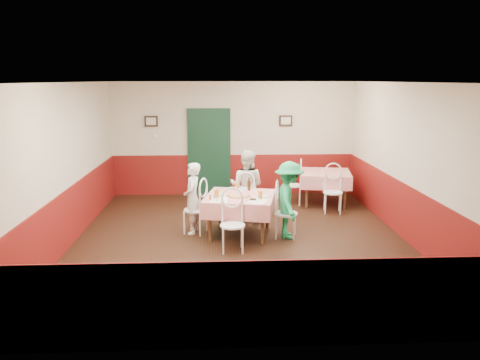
{
  "coord_description": "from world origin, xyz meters",
  "views": [
    {
      "loc": [
        -0.4,
        -8.06,
        2.85
      ],
      "look_at": [
        0.01,
        0.26,
        1.05
      ],
      "focal_mm": 35.0,
      "sensor_mm": 36.0,
      "label": 1
    }
  ],
  "objects_px": {
    "glass_a": "(217,194)",
    "glass_b": "(260,195)",
    "glass_c": "(236,186)",
    "wallet": "(253,199)",
    "chair_right": "(286,214)",
    "chair_near": "(233,226)",
    "beer_bottle": "(249,185)",
    "chair_far": "(246,200)",
    "diner_right": "(289,200)",
    "second_table": "(325,188)",
    "pizza": "(238,195)",
    "diner_far": "(247,186)",
    "diner_left": "(192,198)",
    "chair_left": "(195,210)",
    "chair_second_a": "(293,185)",
    "chair_second_b": "(333,193)",
    "main_table": "(240,216)"
  },
  "relations": [
    {
      "from": "second_table",
      "to": "chair_second_b",
      "type": "xyz_separation_m",
      "value": [
        0.0,
        -0.75,
        0.08
      ]
    },
    {
      "from": "glass_a",
      "to": "glass_b",
      "type": "distance_m",
      "value": 0.78
    },
    {
      "from": "glass_b",
      "to": "glass_c",
      "type": "bearing_deg",
      "value": 119.69
    },
    {
      "from": "chair_second_b",
      "to": "beer_bottle",
      "type": "relative_size",
      "value": 3.99
    },
    {
      "from": "glass_b",
      "to": "diner_right",
      "type": "relative_size",
      "value": 0.1
    },
    {
      "from": "chair_right",
      "to": "chair_far",
      "type": "distance_m",
      "value": 1.2
    },
    {
      "from": "chair_left",
      "to": "chair_far",
      "type": "height_order",
      "value": "same"
    },
    {
      "from": "glass_b",
      "to": "diner_far",
      "type": "height_order",
      "value": "diner_far"
    },
    {
      "from": "chair_second_b",
      "to": "glass_c",
      "type": "xyz_separation_m",
      "value": [
        -2.14,
        -0.96,
        0.38
      ]
    },
    {
      "from": "main_table",
      "to": "chair_near",
      "type": "height_order",
      "value": "chair_near"
    },
    {
      "from": "second_table",
      "to": "main_table",
      "type": "bearing_deg",
      "value": -134.22
    },
    {
      "from": "chair_near",
      "to": "diner_far",
      "type": "distance_m",
      "value": 1.77
    },
    {
      "from": "glass_a",
      "to": "chair_near",
      "type": "bearing_deg",
      "value": -67.54
    },
    {
      "from": "chair_second_a",
      "to": "glass_c",
      "type": "bearing_deg",
      "value": -29.14
    },
    {
      "from": "diner_far",
      "to": "chair_near",
      "type": "bearing_deg",
      "value": 98.01
    },
    {
      "from": "wallet",
      "to": "diner_right",
      "type": "height_order",
      "value": "diner_right"
    },
    {
      "from": "chair_near",
      "to": "chair_second_b",
      "type": "relative_size",
      "value": 1.0
    },
    {
      "from": "glass_c",
      "to": "glass_a",
      "type": "bearing_deg",
      "value": -120.92
    },
    {
      "from": "chair_near",
      "to": "diner_right",
      "type": "relative_size",
      "value": 0.64
    },
    {
      "from": "glass_a",
      "to": "glass_b",
      "type": "height_order",
      "value": "glass_a"
    },
    {
      "from": "glass_b",
      "to": "beer_bottle",
      "type": "bearing_deg",
      "value": 103.74
    },
    {
      "from": "glass_c",
      "to": "wallet",
      "type": "height_order",
      "value": "glass_c"
    },
    {
      "from": "second_table",
      "to": "glass_a",
      "type": "xyz_separation_m",
      "value": [
        -2.52,
        -2.34,
        0.46
      ]
    },
    {
      "from": "chair_near",
      "to": "pizza",
      "type": "distance_m",
      "value": 0.85
    },
    {
      "from": "chair_left",
      "to": "diner_left",
      "type": "bearing_deg",
      "value": -80.13
    },
    {
      "from": "glass_c",
      "to": "chair_second_a",
      "type": "bearing_deg",
      "value": 50.9
    },
    {
      "from": "main_table",
      "to": "glass_a",
      "type": "bearing_deg",
      "value": -155.51
    },
    {
      "from": "chair_left",
      "to": "glass_a",
      "type": "height_order",
      "value": "glass_a"
    },
    {
      "from": "glass_b",
      "to": "beer_bottle",
      "type": "relative_size",
      "value": 0.62
    },
    {
      "from": "second_table",
      "to": "glass_a",
      "type": "height_order",
      "value": "glass_a"
    },
    {
      "from": "pizza",
      "to": "diner_far",
      "type": "height_order",
      "value": "diner_far"
    },
    {
      "from": "chair_near",
      "to": "diner_far",
      "type": "height_order",
      "value": "diner_far"
    },
    {
      "from": "chair_near",
      "to": "diner_left",
      "type": "distance_m",
      "value": 1.26
    },
    {
      "from": "glass_b",
      "to": "glass_c",
      "type": "xyz_separation_m",
      "value": [
        -0.4,
        0.7,
        -0.0
      ]
    },
    {
      "from": "wallet",
      "to": "chair_right",
      "type": "bearing_deg",
      "value": 26.83
    },
    {
      "from": "chair_left",
      "to": "chair_second_b",
      "type": "relative_size",
      "value": 1.0
    },
    {
      "from": "glass_c",
      "to": "diner_right",
      "type": "xyz_separation_m",
      "value": [
        0.93,
        -0.61,
        -0.12
      ]
    },
    {
      "from": "chair_second_a",
      "to": "chair_left",
      "type": "bearing_deg",
      "value": -37.7
    },
    {
      "from": "chair_second_b",
      "to": "wallet",
      "type": "relative_size",
      "value": 8.18
    },
    {
      "from": "glass_b",
      "to": "diner_far",
      "type": "relative_size",
      "value": 0.1
    },
    {
      "from": "glass_a",
      "to": "diner_far",
      "type": "distance_m",
      "value": 1.24
    },
    {
      "from": "chair_far",
      "to": "wallet",
      "type": "height_order",
      "value": "chair_far"
    },
    {
      "from": "chair_second_a",
      "to": "chair_far",
      "type": "bearing_deg",
      "value": -31.8
    },
    {
      "from": "second_table",
      "to": "chair_right",
      "type": "bearing_deg",
      "value": -118.46
    },
    {
      "from": "beer_bottle",
      "to": "diner_far",
      "type": "bearing_deg",
      "value": 91.8
    },
    {
      "from": "chair_right",
      "to": "chair_second_b",
      "type": "distance_m",
      "value": 2.0
    },
    {
      "from": "chair_near",
      "to": "beer_bottle",
      "type": "xyz_separation_m",
      "value": [
        0.36,
        1.22,
        0.42
      ]
    },
    {
      "from": "chair_left",
      "to": "wallet",
      "type": "distance_m",
      "value": 1.2
    },
    {
      "from": "diner_left",
      "to": "diner_right",
      "type": "distance_m",
      "value": 1.8
    },
    {
      "from": "glass_b",
      "to": "wallet",
      "type": "distance_m",
      "value": 0.17
    }
  ]
}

